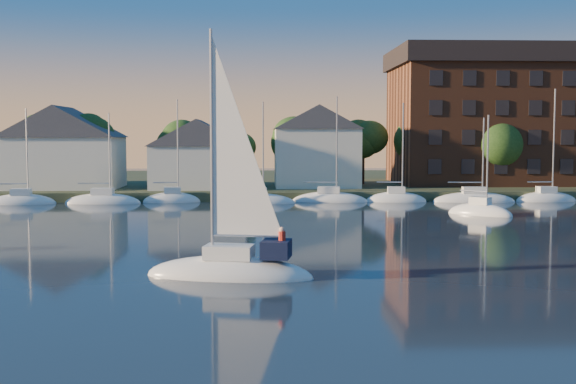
{
  "coord_description": "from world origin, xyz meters",
  "views": [
    {
      "loc": [
        0.99,
        -28.21,
        7.25
      ],
      "look_at": [
        3.04,
        22.0,
        3.28
      ],
      "focal_mm": 45.0,
      "sensor_mm": 36.0,
      "label": 1
    }
  ],
  "objects": [
    {
      "name": "wooden_dock",
      "position": [
        0.0,
        52.0,
        0.0
      ],
      "size": [
        120.0,
        3.0,
        1.0
      ],
      "primitive_type": "cube",
      "color": "brown",
      "rests_on": "ground"
    },
    {
      "name": "drifting_sailboat_right",
      "position": [
        21.12,
        36.27,
        0.1
      ],
      "size": [
        6.03,
        5.7,
        10.16
      ],
      "rotation": [
        0.0,
        0.0,
        -0.73
      ],
      "color": "white",
      "rests_on": "ground"
    },
    {
      "name": "tree_line",
      "position": [
        2.0,
        63.0,
        7.18
      ],
      "size": [
        93.4,
        5.4,
        8.9
      ],
      "color": "#3B291B",
      "rests_on": "shoreline_land"
    },
    {
      "name": "clubhouse_west",
      "position": [
        -22.0,
        58.0,
        5.93
      ],
      "size": [
        13.65,
        9.45,
        9.64
      ],
      "color": "silver",
      "rests_on": "shoreline_land"
    },
    {
      "name": "hero_sailboat",
      "position": [
        -0.39,
        8.31,
        0.58
      ],
      "size": [
        9.08,
        4.37,
        13.66
      ],
      "rotation": [
        0.0,
        0.0,
        2.96
      ],
      "color": "white",
      "rests_on": "ground"
    },
    {
      "name": "ground",
      "position": [
        0.0,
        0.0,
        0.0
      ],
      "size": [
        260.0,
        260.0,
        0.0
      ],
      "primitive_type": "plane",
      "color": "black",
      "rests_on": "ground"
    },
    {
      "name": "shoreline_land",
      "position": [
        0.0,
        75.0,
        0.0
      ],
      "size": [
        160.0,
        50.0,
        2.0
      ],
      "primitive_type": "cube",
      "color": "#343F25",
      "rests_on": "ground"
    },
    {
      "name": "moored_fleet",
      "position": [
        4.0,
        49.0,
        0.1
      ],
      "size": [
        95.5,
        2.4,
        12.05
      ],
      "color": "white",
      "rests_on": "ground"
    },
    {
      "name": "condo_block",
      "position": [
        34.0,
        64.95,
        9.79
      ],
      "size": [
        31.0,
        17.0,
        17.4
      ],
      "color": "brown",
      "rests_on": "shoreline_land"
    },
    {
      "name": "clubhouse_centre",
      "position": [
        -6.0,
        57.0,
        5.13
      ],
      "size": [
        11.55,
        8.4,
        8.08
      ],
      "color": "silver",
      "rests_on": "shoreline_land"
    },
    {
      "name": "clubhouse_east",
      "position": [
        8.0,
        59.0,
        6.0
      ],
      "size": [
        10.5,
        8.4,
        9.8
      ],
      "color": "silver",
      "rests_on": "shoreline_land"
    }
  ]
}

